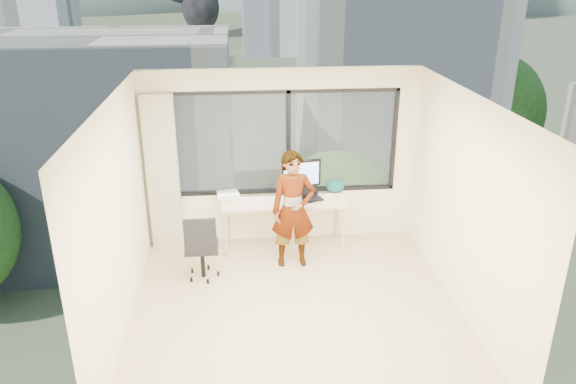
{
  "coord_description": "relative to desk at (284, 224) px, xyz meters",
  "views": [
    {
      "loc": [
        -0.64,
        -5.69,
        3.89
      ],
      "look_at": [
        0.0,
        1.0,
        1.15
      ],
      "focal_mm": 34.48,
      "sensor_mm": 36.0,
      "label": 1
    }
  ],
  "objects": [
    {
      "name": "handbag",
      "position": [
        0.8,
        0.23,
        0.48
      ],
      "size": [
        0.3,
        0.22,
        0.21
      ],
      "primitive_type": "ellipsoid",
      "rotation": [
        0.0,
        0.0,
        0.36
      ],
      "color": "#0C4A49",
      "rests_on": "desk"
    },
    {
      "name": "window_wall",
      "position": [
        0.05,
        0.34,
        1.15
      ],
      "size": [
        3.3,
        0.16,
        1.55
      ],
      "primitive_type": null,
      "color": "black",
      "rests_on": "ground"
    },
    {
      "name": "tree_c",
      "position": [
        22.0,
        38.34,
        -9.38
      ],
      "size": [
        8.4,
        8.4,
        10.0
      ],
      "primitive_type": null,
      "color": "#214D19",
      "rests_on": "exterior_ground"
    },
    {
      "name": "tree_b",
      "position": [
        4.0,
        16.34,
        -9.88
      ],
      "size": [
        7.6,
        7.6,
        9.0
      ],
      "primitive_type": null,
      "color": "#214D19",
      "rests_on": "exterior_ground"
    },
    {
      "name": "hill_b",
      "position": [
        100.0,
        318.34,
        -14.38
      ],
      "size": [
        300.0,
        220.0,
        96.0
      ],
      "primitive_type": "ellipsoid",
      "color": "slate",
      "rests_on": "exterior_ground"
    },
    {
      "name": "exterior_ground",
      "position": [
        0.0,
        118.34,
        -14.38
      ],
      "size": [
        400.0,
        400.0,
        0.04
      ],
      "primitive_type": "cube",
      "color": "#515B3D",
      "rests_on": "ground"
    },
    {
      "name": "curtain",
      "position": [
        -1.72,
        0.22,
        0.77
      ],
      "size": [
        0.45,
        0.14,
        2.3
      ],
      "primitive_type": "cube",
      "color": "beige",
      "rests_on": "floor"
    },
    {
      "name": "hill_a",
      "position": [
        -120.0,
        318.34,
        -14.38
      ],
      "size": [
        288.0,
        216.0,
        90.0
      ],
      "primitive_type": "ellipsoid",
      "color": "slate",
      "rests_on": "exterior_ground"
    },
    {
      "name": "game_console",
      "position": [
        -0.8,
        0.19,
        0.41
      ],
      "size": [
        0.34,
        0.3,
        0.07
      ],
      "primitive_type": "cube",
      "rotation": [
        0.0,
        0.0,
        0.16
      ],
      "color": "white",
      "rests_on": "desk"
    },
    {
      "name": "chair",
      "position": [
        -1.16,
        -0.76,
        0.11
      ],
      "size": [
        0.5,
        0.5,
        0.96
      ],
      "primitive_type": null,
      "rotation": [
        0.0,
        0.0,
        0.02
      ],
      "color": "black",
      "rests_on": "floor"
    },
    {
      "name": "cellphone",
      "position": [
        0.35,
        -0.11,
        0.38
      ],
      "size": [
        0.12,
        0.06,
        0.01
      ],
      "primitive_type": "cube",
      "rotation": [
        0.0,
        0.0,
        -0.05
      ],
      "color": "black",
      "rests_on": "desk"
    },
    {
      "name": "wall_right",
      "position": [
        2.0,
        -1.66,
        0.93
      ],
      "size": [
        0.01,
        4.0,
        2.6
      ],
      "primitive_type": "cube",
      "color": "#FBE7C2",
      "rests_on": "ground"
    },
    {
      "name": "monitor",
      "position": [
        0.26,
        0.07,
        0.67
      ],
      "size": [
        0.6,
        0.23,
        0.59
      ],
      "primitive_type": null,
      "rotation": [
        0.0,
        0.0,
        0.18
      ],
      "color": "black",
      "rests_on": "desk"
    },
    {
      "name": "desk",
      "position": [
        0.0,
        0.0,
        0.0
      ],
      "size": [
        1.8,
        0.6,
        0.75
      ],
      "primitive_type": "cube",
      "color": "tan",
      "rests_on": "floor"
    },
    {
      "name": "person",
      "position": [
        0.09,
        -0.51,
        0.45
      ],
      "size": [
        0.62,
        0.42,
        1.65
      ],
      "primitive_type": "imported",
      "rotation": [
        0.0,
        0.0,
        0.03
      ],
      "color": "#2D2D33",
      "rests_on": "floor"
    },
    {
      "name": "ceiling",
      "position": [
        0.0,
        -1.66,
        2.23
      ],
      "size": [
        4.0,
        4.0,
        0.01
      ],
      "primitive_type": "cube",
      "color": "white",
      "rests_on": "ground"
    },
    {
      "name": "laptop",
      "position": [
        0.38,
        0.0,
        0.49
      ],
      "size": [
        0.45,
        0.46,
        0.23
      ],
      "primitive_type": null,
      "rotation": [
        0.0,
        0.0,
        0.3
      ],
      "color": "black",
      "rests_on": "desk"
    },
    {
      "name": "wall_front",
      "position": [
        0.0,
        -3.66,
        0.93
      ],
      "size": [
        4.0,
        0.01,
        2.6
      ],
      "primitive_type": "cube",
      "color": "#FBE7C2",
      "rests_on": "ground"
    },
    {
      "name": "pen_cup",
      "position": [
        0.14,
        -0.01,
        0.42
      ],
      "size": [
        0.08,
        0.08,
        0.09
      ],
      "primitive_type": "cylinder",
      "rotation": [
        0.0,
        0.0,
        -0.02
      ],
      "color": "black",
      "rests_on": "desk"
    },
    {
      "name": "near_bldg_b",
      "position": [
        12.0,
        36.34,
        -6.38
      ],
      "size": [
        14.0,
        13.0,
        16.0
      ],
      "primitive_type": "cube",
      "color": "silver",
      "rests_on": "exterior_ground"
    },
    {
      "name": "near_bldg_a",
      "position": [
        -9.0,
        28.34,
        -7.38
      ],
      "size": [
        16.0,
        12.0,
        14.0
      ],
      "primitive_type": "cube",
      "color": "beige",
      "rests_on": "exterior_ground"
    },
    {
      "name": "floor",
      "position": [
        0.0,
        -1.66,
        -0.38
      ],
      "size": [
        4.0,
        4.0,
        0.01
      ],
      "primitive_type": "cube",
      "color": "beige",
      "rests_on": "ground"
    },
    {
      "name": "wall_left",
      "position": [
        -2.0,
        -1.66,
        0.93
      ],
      "size": [
        0.01,
        4.0,
        2.6
      ],
      "primitive_type": "cube",
      "color": "#FBE7C2",
      "rests_on": "ground"
    }
  ]
}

